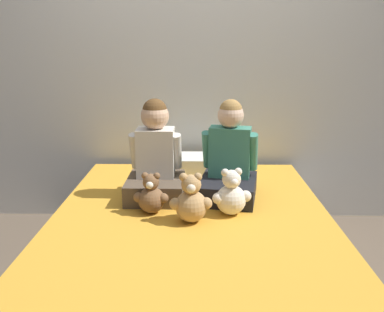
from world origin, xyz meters
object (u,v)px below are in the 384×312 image
Objects in this scene: bed at (191,254)px; pillow_at_headboard at (193,163)px; child_on_right at (229,162)px; teddy_bear_between_children at (191,201)px; teddy_bear_held_by_right_child at (231,195)px; teddy_bear_held_by_left_child at (151,196)px; child_on_left at (156,159)px.

bed is 0.88m from pillow_at_headboard.
child_on_right is 2.22× the size of teddy_bear_between_children.
child_on_right reaches higher than teddy_bear_held_by_right_child.
child_on_right reaches higher than teddy_bear_held_by_left_child.
teddy_bear_held_by_left_child is at bearing 149.39° from teddy_bear_between_children.
child_on_left reaches higher than teddy_bear_held_by_right_child.
child_on_right is at bearing 54.11° from bed.
child_on_left is 0.53m from teddy_bear_held_by_right_child.
teddy_bear_held_by_left_child is at bearing -89.44° from child_on_left.
bed is 0.60m from child_on_left.
pillow_at_headboard is at bearing 123.74° from child_on_right.
teddy_bear_held_by_left_child is 0.89× the size of teddy_bear_held_by_right_child.
teddy_bear_between_children is at bearing -58.69° from child_on_left.
child_on_right reaches higher than teddy_bear_between_children.
pillow_at_headboard is (-0.22, 0.80, -0.06)m from teddy_bear_held_by_right_child.
teddy_bear_held_by_left_child is 0.46× the size of pillow_at_headboard.
teddy_bear_held_by_right_child is (0.44, -0.27, -0.12)m from child_on_left.
child_on_right is at bearing 75.70° from teddy_bear_held_by_right_child.
teddy_bear_held_by_right_child is 0.83m from pillow_at_headboard.
pillow_at_headboard is (0.00, 0.84, 0.29)m from bed.
child_on_right is 0.59m from pillow_at_headboard.
child_on_left reaches higher than child_on_right.
teddy_bear_between_children is (0.22, -0.11, 0.01)m from teddy_bear_held_by_left_child.
teddy_bear_held_by_right_child reaches higher than teddy_bear_held_by_left_child.
teddy_bear_between_children reaches higher than teddy_bear_held_by_left_child.
child_on_right is at bearing -67.00° from pillow_at_headboard.
child_on_right reaches higher than bed.
child_on_left is at bearing 125.74° from bed.
child_on_right is 1.18× the size of pillow_at_headboard.
pillow_at_headboard reaches higher than bed.
bed is at bearing -8.80° from teddy_bear_held_by_left_child.
child_on_left is (-0.22, 0.31, 0.47)m from bed.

